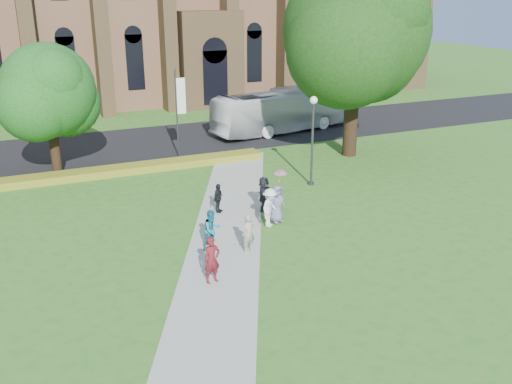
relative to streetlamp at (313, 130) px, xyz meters
name	(u,v)px	position (x,y,z in m)	size (l,w,h in m)	color
ground	(234,250)	(-7.50, -6.50, -3.30)	(160.00, 160.00, 0.00)	#2E6D20
road	(135,144)	(-7.50, 13.50, -3.29)	(160.00, 10.00, 0.02)	black
footpath	(225,241)	(-7.50, -5.50, -3.28)	(3.20, 30.00, 0.04)	#B2B2A8
flower_hedge	(126,169)	(-9.50, 6.70, -3.07)	(18.00, 1.40, 0.45)	#AC9022
streetlamp	(313,130)	(0.00, 0.00, 0.00)	(0.44, 0.44, 5.24)	#38383D
large_tree	(356,31)	(5.50, 4.50, 5.07)	(9.60, 9.60, 13.20)	#332114
street_tree_1	(48,91)	(-13.50, 8.00, 1.93)	(5.60, 5.60, 8.05)	#332114
banner_pole_0	(178,108)	(-5.39, 8.70, 0.09)	(0.70, 0.10, 6.00)	#38383D
tour_coach	(283,111)	(4.34, 12.56, -1.59)	(2.84, 12.14, 3.38)	white
pedestrian_0	(212,260)	(-9.34, -8.90, -2.31)	(0.69, 0.45, 1.90)	maroon
pedestrian_1	(212,230)	(-8.32, -6.06, -2.34)	(0.89, 0.69, 1.83)	teal
pedestrian_2	(270,208)	(-4.92, -4.77, -2.29)	(1.24, 0.72, 1.93)	white
pedestrian_3	(218,198)	(-6.56, -2.02, -2.49)	(0.90, 0.37, 1.53)	black
pedestrian_4	(277,204)	(-4.36, -4.39, -2.31)	(0.93, 0.60, 1.89)	slate
pedestrian_5	(264,194)	(-4.31, -2.72, -2.34)	(1.70, 0.54, 1.83)	#282830
pedestrian_6	(249,233)	(-6.96, -6.98, -2.38)	(0.64, 0.42, 1.75)	gray
parasol	(280,178)	(-4.18, -4.29, -1.04)	(0.75, 0.75, 0.65)	#EDA7C4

